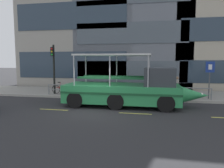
# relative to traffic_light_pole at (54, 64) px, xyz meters

# --- Properties ---
(ground_plane) EXTENTS (120.00, 120.00, 0.00)m
(ground_plane) POSITION_rel_traffic_light_pole_xyz_m (4.60, -3.85, -2.58)
(ground_plane) COLOR #2B2B2D
(sidewalk) EXTENTS (32.00, 4.80, 0.18)m
(sidewalk) POSITION_rel_traffic_light_pole_xyz_m (4.60, 1.75, -2.49)
(sidewalk) COLOR gray
(sidewalk) RESTS_ON ground_plane
(curb_edge) EXTENTS (32.00, 0.18, 0.18)m
(curb_edge) POSITION_rel_traffic_light_pole_xyz_m (4.60, -0.74, -2.49)
(curb_edge) COLOR #B2ADA3
(curb_edge) RESTS_ON ground_plane
(lane_centreline) EXTENTS (25.80, 0.12, 0.01)m
(lane_centreline) POSITION_rel_traffic_light_pole_xyz_m (4.60, -4.58, -2.58)
(lane_centreline) COLOR #DBD64C
(lane_centreline) RESTS_ON ground_plane
(curb_guardrail) EXTENTS (12.25, 0.09, 0.82)m
(curb_guardrail) POSITION_rel_traffic_light_pole_xyz_m (5.80, -0.40, -1.84)
(curb_guardrail) COLOR gray
(curb_guardrail) RESTS_ON sidewalk
(traffic_light_pole) EXTENTS (0.24, 0.46, 3.95)m
(traffic_light_pole) POSITION_rel_traffic_light_pole_xyz_m (0.00, 0.00, 0.00)
(traffic_light_pole) COLOR black
(traffic_light_pole) RESTS_ON sidewalk
(parking_sign) EXTENTS (0.60, 0.12, 2.64)m
(parking_sign) POSITION_rel_traffic_light_pole_xyz_m (11.81, 0.03, -0.61)
(parking_sign) COLOR #4C4F54
(parking_sign) RESTS_ON sidewalk
(leaned_bicycle) EXTENTS (1.74, 0.46, 0.96)m
(leaned_bicycle) POSITION_rel_traffic_light_pole_xyz_m (0.59, 0.15, -2.02)
(leaned_bicycle) COLOR black
(leaned_bicycle) RESTS_ON sidewalk
(duck_tour_boat) EXTENTS (8.98, 2.70, 3.29)m
(duck_tour_boat) POSITION_rel_traffic_light_pole_xyz_m (6.48, -2.69, -1.51)
(duck_tour_boat) COLOR #2D9351
(duck_tour_boat) RESTS_ON ground_plane
(pedestrian_near_bow) EXTENTS (0.21, 0.44, 1.53)m
(pedestrian_near_bow) POSITION_rel_traffic_light_pole_xyz_m (9.66, 0.38, -1.48)
(pedestrian_near_bow) COLOR black
(pedestrian_near_bow) RESTS_ON sidewalk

